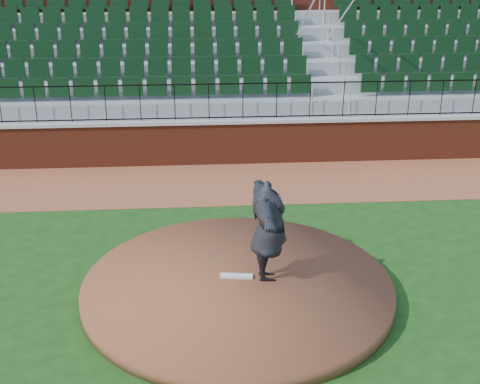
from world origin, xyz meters
TOP-DOWN VIEW (x-y plane):
  - ground at (0.00, 0.00)m, footprint 90.00×90.00m
  - warning_track at (0.00, 5.40)m, footprint 34.00×3.20m
  - field_wall at (0.00, 7.00)m, footprint 34.00×0.35m
  - wall_cap at (0.00, 7.00)m, footprint 34.00×0.45m
  - wall_railing at (0.00, 7.00)m, footprint 34.00×0.05m
  - seating_stands at (0.00, 9.72)m, footprint 34.00×5.10m
  - concourse_wall at (0.00, 12.52)m, footprint 34.00×0.50m
  - pitchers_mound at (-0.17, -0.23)m, footprint 5.63×5.63m
  - pitching_rubber at (-0.18, -0.07)m, footprint 0.61×0.23m
  - pitcher at (0.39, -0.14)m, footprint 0.66×2.36m

SIDE VIEW (x-z plane):
  - ground at x=0.00m, z-range 0.00..0.00m
  - warning_track at x=0.00m, z-range 0.00..0.01m
  - pitchers_mound at x=-0.17m, z-range 0.00..0.25m
  - pitching_rubber at x=-0.18m, z-range 0.25..0.29m
  - field_wall at x=0.00m, z-range 0.00..1.20m
  - pitcher at x=0.39m, z-range 0.25..2.17m
  - wall_cap at x=0.00m, z-range 1.20..1.30m
  - wall_railing at x=0.00m, z-range 1.30..2.30m
  - seating_stands at x=0.00m, z-range 0.00..4.60m
  - concourse_wall at x=0.00m, z-range 0.00..5.50m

